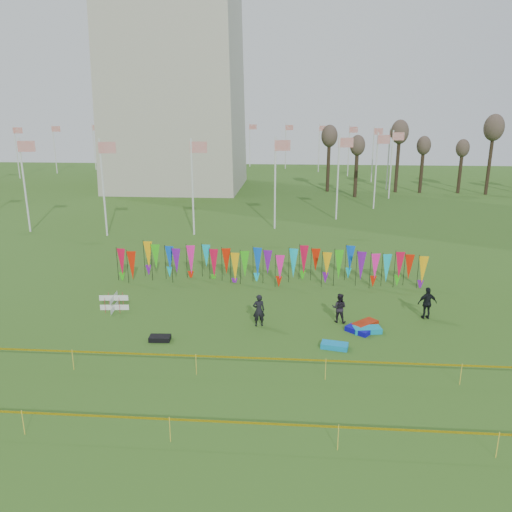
# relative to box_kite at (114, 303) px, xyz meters

# --- Properties ---
(ground) EXTENTS (160.00, 160.00, 0.00)m
(ground) POSITION_rel_box_kite_xyz_m (7.67, -4.02, -0.43)
(ground) COLOR #325818
(ground) RESTS_ON ground
(flagpole_ring) EXTENTS (57.40, 56.16, 8.00)m
(flagpole_ring) POSITION_rel_box_kite_xyz_m (-6.33, 43.98, 3.57)
(flagpole_ring) COLOR silver
(flagpole_ring) RESTS_ON ground
(banner_row) EXTENTS (18.64, 0.64, 2.15)m
(banner_row) POSITION_rel_box_kite_xyz_m (7.95, 5.08, 0.84)
(banner_row) COLOR black
(banner_row) RESTS_ON ground
(caution_tape_near) EXTENTS (26.00, 0.02, 0.90)m
(caution_tape_near) POSITION_rel_box_kite_xyz_m (7.45, -6.28, 0.35)
(caution_tape_near) COLOR yellow
(caution_tape_near) RESTS_ON ground
(caution_tape_far) EXTENTS (26.00, 0.02, 0.90)m
(caution_tape_far) POSITION_rel_box_kite_xyz_m (7.45, -10.51, 0.35)
(caution_tape_far) COLOR yellow
(caution_tape_far) RESTS_ON ground
(box_kite) EXTENTS (0.77, 0.77, 0.86)m
(box_kite) POSITION_rel_box_kite_xyz_m (0.00, 0.00, 0.00)
(box_kite) COLOR red
(box_kite) RESTS_ON ground
(person_left) EXTENTS (0.68, 0.57, 1.63)m
(person_left) POSITION_rel_box_kite_xyz_m (7.74, -1.40, 0.39)
(person_left) COLOR black
(person_left) RESTS_ON ground
(person_mid) EXTENTS (0.82, 0.61, 1.50)m
(person_mid) POSITION_rel_box_kite_xyz_m (11.68, -0.63, 0.32)
(person_mid) COLOR black
(person_mid) RESTS_ON ground
(person_right) EXTENTS (1.05, 0.70, 1.66)m
(person_right) POSITION_rel_box_kite_xyz_m (16.14, 0.15, 0.40)
(person_right) COLOR black
(person_right) RESTS_ON ground
(kite_bag_turquoise) EXTENTS (1.26, 0.81, 0.23)m
(kite_bag_turquoise) POSITION_rel_box_kite_xyz_m (11.26, -3.53, -0.31)
(kite_bag_turquoise) COLOR #0E90D5
(kite_bag_turquoise) RESTS_ON ground
(kite_bag_blue) EXTENTS (1.26, 1.19, 0.24)m
(kite_bag_blue) POSITION_rel_box_kite_xyz_m (12.51, -1.81, -0.31)
(kite_bag_blue) COLOR #0E0BB2
(kite_bag_blue) RESTS_ON ground
(kite_bag_red) EXTENTS (1.42, 1.39, 0.25)m
(kite_bag_red) POSITION_rel_box_kite_xyz_m (12.91, -1.13, -0.30)
(kite_bag_red) COLOR #AC260B
(kite_bag_red) RESTS_ON ground
(kite_bag_black) EXTENTS (0.98, 0.60, 0.22)m
(kite_bag_black) POSITION_rel_box_kite_xyz_m (3.33, -3.37, -0.32)
(kite_bag_black) COLOR black
(kite_bag_black) RESTS_ON ground
(kite_bag_teal) EXTENTS (1.39, 0.84, 0.25)m
(kite_bag_teal) POSITION_rel_box_kite_xyz_m (12.93, -1.75, -0.30)
(kite_bag_teal) COLOR #0D97B9
(kite_bag_teal) RESTS_ON ground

